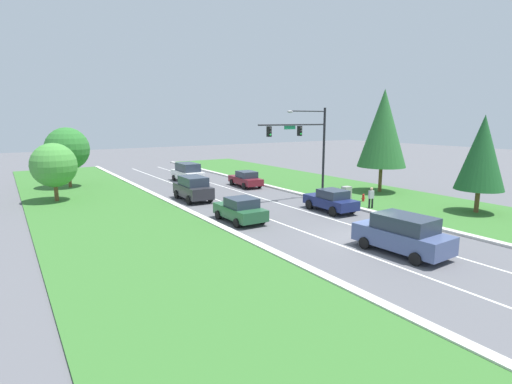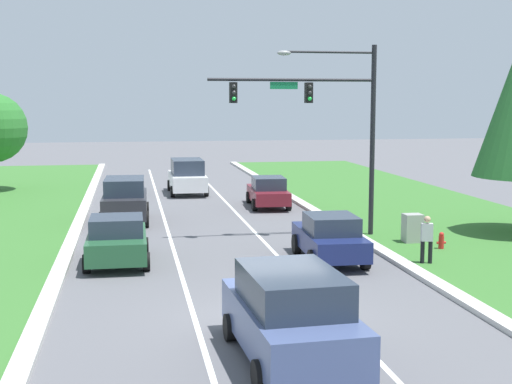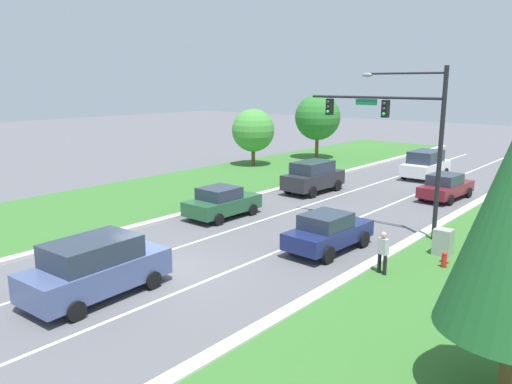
{
  "view_description": "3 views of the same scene",
  "coord_description": "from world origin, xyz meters",
  "px_view_note": "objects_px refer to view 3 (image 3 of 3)",
  "views": [
    {
      "loc": [
        -16.89,
        -15.11,
        6.78
      ],
      "look_at": [
        -2.09,
        8.08,
        1.73
      ],
      "focal_mm": 28.0,
      "sensor_mm": 36.0,
      "label": 1
    },
    {
      "loc": [
        -3.35,
        -16.92,
        5.53
      ],
      "look_at": [
        1.57,
        10.64,
        1.92
      ],
      "focal_mm": 50.0,
      "sensor_mm": 36.0,
      "label": 2
    },
    {
      "loc": [
        14.06,
        -11.1,
        6.98
      ],
      "look_at": [
        -1.31,
        7.14,
        1.76
      ],
      "focal_mm": 35.0,
      "sensor_mm": 36.0,
      "label": 3
    }
  ],
  "objects_px": {
    "pedestrian": "(383,252)",
    "oak_near_left_tree": "(318,117)",
    "slate_blue_suv": "(95,267)",
    "fire_hydrant": "(444,261)",
    "traffic_signal_mast": "(400,125)",
    "charcoal_suv": "(313,176)",
    "navy_sedan": "(328,232)",
    "oak_far_left_tree": "(253,130)",
    "burgundy_sedan": "(446,187)",
    "white_suv": "(426,164)",
    "utility_cabinet": "(443,243)",
    "forest_sedan": "(222,202)"
  },
  "relations": [
    {
      "from": "navy_sedan",
      "to": "fire_hydrant",
      "type": "height_order",
      "value": "navy_sedan"
    },
    {
      "from": "navy_sedan",
      "to": "oak_far_left_tree",
      "type": "bearing_deg",
      "value": 140.8
    },
    {
      "from": "charcoal_suv",
      "to": "utility_cabinet",
      "type": "xyz_separation_m",
      "value": [
        10.96,
        -6.89,
        -0.47
      ]
    },
    {
      "from": "charcoal_suv",
      "to": "oak_far_left_tree",
      "type": "height_order",
      "value": "oak_far_left_tree"
    },
    {
      "from": "burgundy_sedan",
      "to": "slate_blue_suv",
      "type": "bearing_deg",
      "value": -96.45
    },
    {
      "from": "slate_blue_suv",
      "to": "charcoal_suv",
      "type": "bearing_deg",
      "value": 98.16
    },
    {
      "from": "traffic_signal_mast",
      "to": "pedestrian",
      "type": "bearing_deg",
      "value": -69.29
    },
    {
      "from": "white_suv",
      "to": "utility_cabinet",
      "type": "distance_m",
      "value": 18.15
    },
    {
      "from": "forest_sedan",
      "to": "pedestrian",
      "type": "bearing_deg",
      "value": -11.34
    },
    {
      "from": "charcoal_suv",
      "to": "utility_cabinet",
      "type": "height_order",
      "value": "charcoal_suv"
    },
    {
      "from": "oak_near_left_tree",
      "to": "traffic_signal_mast",
      "type": "bearing_deg",
      "value": -47.77
    },
    {
      "from": "white_suv",
      "to": "oak_near_left_tree",
      "type": "height_order",
      "value": "oak_near_left_tree"
    },
    {
      "from": "utility_cabinet",
      "to": "fire_hydrant",
      "type": "xyz_separation_m",
      "value": [
        0.57,
        -1.38,
        -0.24
      ]
    },
    {
      "from": "oak_near_left_tree",
      "to": "forest_sedan",
      "type": "bearing_deg",
      "value": -69.78
    },
    {
      "from": "pedestrian",
      "to": "fire_hydrant",
      "type": "xyz_separation_m",
      "value": [
        1.52,
        2.14,
        -0.59
      ]
    },
    {
      "from": "utility_cabinet",
      "to": "white_suv",
      "type": "bearing_deg",
      "value": 113.91
    },
    {
      "from": "burgundy_sedan",
      "to": "pedestrian",
      "type": "distance_m",
      "value": 14.22
    },
    {
      "from": "traffic_signal_mast",
      "to": "pedestrian",
      "type": "relative_size",
      "value": 4.56
    },
    {
      "from": "charcoal_suv",
      "to": "oak_far_left_tree",
      "type": "distance_m",
      "value": 11.43
    },
    {
      "from": "forest_sedan",
      "to": "fire_hydrant",
      "type": "xyz_separation_m",
      "value": [
        11.76,
        0.0,
        -0.47
      ]
    },
    {
      "from": "forest_sedan",
      "to": "burgundy_sedan",
      "type": "bearing_deg",
      "value": 57.88
    },
    {
      "from": "navy_sedan",
      "to": "slate_blue_suv",
      "type": "bearing_deg",
      "value": -108.73
    },
    {
      "from": "white_suv",
      "to": "oak_far_left_tree",
      "type": "distance_m",
      "value": 14.19
    },
    {
      "from": "burgundy_sedan",
      "to": "oak_near_left_tree",
      "type": "height_order",
      "value": "oak_near_left_tree"
    },
    {
      "from": "navy_sedan",
      "to": "pedestrian",
      "type": "xyz_separation_m",
      "value": [
        3.05,
        -1.13,
        0.1
      ]
    },
    {
      "from": "traffic_signal_mast",
      "to": "white_suv",
      "type": "relative_size",
      "value": 1.54
    },
    {
      "from": "slate_blue_suv",
      "to": "fire_hydrant",
      "type": "bearing_deg",
      "value": 48.38
    },
    {
      "from": "charcoal_suv",
      "to": "oak_far_left_tree",
      "type": "bearing_deg",
      "value": 152.25
    },
    {
      "from": "white_suv",
      "to": "pedestrian",
      "type": "xyz_separation_m",
      "value": [
        6.4,
        -20.1,
        -0.1
      ]
    },
    {
      "from": "fire_hydrant",
      "to": "oak_far_left_tree",
      "type": "relative_size",
      "value": 0.14
    },
    {
      "from": "traffic_signal_mast",
      "to": "charcoal_suv",
      "type": "bearing_deg",
      "value": 147.54
    },
    {
      "from": "slate_blue_suv",
      "to": "fire_hydrant",
      "type": "distance_m",
      "value": 12.77
    },
    {
      "from": "pedestrian",
      "to": "utility_cabinet",
      "type": "bearing_deg",
      "value": -90.81
    },
    {
      "from": "charcoal_suv",
      "to": "slate_blue_suv",
      "type": "bearing_deg",
      "value": -77.37
    },
    {
      "from": "fire_hydrant",
      "to": "slate_blue_suv",
      "type": "bearing_deg",
      "value": -128.78
    },
    {
      "from": "slate_blue_suv",
      "to": "utility_cabinet",
      "type": "bearing_deg",
      "value": 53.9
    },
    {
      "from": "slate_blue_suv",
      "to": "burgundy_sedan",
      "type": "relative_size",
      "value": 1.08
    },
    {
      "from": "navy_sedan",
      "to": "charcoal_suv",
      "type": "height_order",
      "value": "charcoal_suv"
    },
    {
      "from": "navy_sedan",
      "to": "oak_near_left_tree",
      "type": "xyz_separation_m",
      "value": [
        -14.79,
        21.63,
        3.04
      ]
    },
    {
      "from": "burgundy_sedan",
      "to": "charcoal_suv",
      "type": "distance_m",
      "value": 8.14
    },
    {
      "from": "slate_blue_suv",
      "to": "pedestrian",
      "type": "distance_m",
      "value": 10.13
    },
    {
      "from": "forest_sedan",
      "to": "traffic_signal_mast",
      "type": "bearing_deg",
      "value": 21.61
    },
    {
      "from": "charcoal_suv",
      "to": "oak_near_left_tree",
      "type": "bearing_deg",
      "value": 124.02
    },
    {
      "from": "burgundy_sedan",
      "to": "charcoal_suv",
      "type": "relative_size",
      "value": 0.99
    },
    {
      "from": "charcoal_suv",
      "to": "forest_sedan",
      "type": "bearing_deg",
      "value": -89.99
    },
    {
      "from": "utility_cabinet",
      "to": "slate_blue_suv",
      "type": "bearing_deg",
      "value": -123.26
    },
    {
      "from": "white_suv",
      "to": "oak_far_left_tree",
      "type": "bearing_deg",
      "value": -162.66
    },
    {
      "from": "pedestrian",
      "to": "oak_near_left_tree",
      "type": "relative_size",
      "value": 0.28
    },
    {
      "from": "burgundy_sedan",
      "to": "oak_near_left_tree",
      "type": "relative_size",
      "value": 0.77
    },
    {
      "from": "white_suv",
      "to": "charcoal_suv",
      "type": "distance_m",
      "value": 10.34
    }
  ]
}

